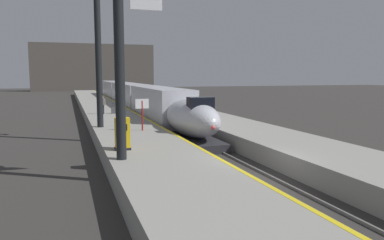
{
  "coord_description": "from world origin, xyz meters",
  "views": [
    {
      "loc": [
        -8.09,
        -14.83,
        4.76
      ],
      "look_at": [
        -0.32,
        8.38,
        1.8
      ],
      "focal_mm": 34.99,
      "sensor_mm": 36.0,
      "label": 1
    }
  ],
  "objects_px": {
    "passenger_near_edge": "(102,104)",
    "rolling_suitcase": "(113,111)",
    "station_column_near": "(120,38)",
    "ticket_machine_yellow": "(122,135)",
    "departure_info_board": "(142,108)",
    "highspeed_train_main": "(133,97)",
    "station_column_mid": "(98,41)"
  },
  "relations": [
    {
      "from": "departure_info_board",
      "to": "station_column_near",
      "type": "bearing_deg",
      "value": -106.7
    },
    {
      "from": "ticket_machine_yellow",
      "to": "station_column_mid",
      "type": "bearing_deg",
      "value": 92.3
    },
    {
      "from": "station_column_near",
      "to": "station_column_mid",
      "type": "relative_size",
      "value": 0.83
    },
    {
      "from": "passenger_near_edge",
      "to": "departure_info_board",
      "type": "height_order",
      "value": "departure_info_board"
    },
    {
      "from": "station_column_near",
      "to": "station_column_mid",
      "type": "height_order",
      "value": "station_column_mid"
    },
    {
      "from": "passenger_near_edge",
      "to": "rolling_suitcase",
      "type": "height_order",
      "value": "passenger_near_edge"
    },
    {
      "from": "station_column_mid",
      "to": "passenger_near_edge",
      "type": "relative_size",
      "value": 6.07
    },
    {
      "from": "station_column_mid",
      "to": "rolling_suitcase",
      "type": "distance_m",
      "value": 10.96
    },
    {
      "from": "passenger_near_edge",
      "to": "rolling_suitcase",
      "type": "relative_size",
      "value": 1.72
    },
    {
      "from": "highspeed_train_main",
      "to": "station_column_mid",
      "type": "xyz_separation_m",
      "value": [
        -5.9,
        -21.22,
        5.19
      ]
    },
    {
      "from": "station_column_near",
      "to": "ticket_machine_yellow",
      "type": "xyz_separation_m",
      "value": [
        0.29,
        2.14,
        -4.54
      ]
    },
    {
      "from": "passenger_near_edge",
      "to": "departure_info_board",
      "type": "distance_m",
      "value": 11.87
    },
    {
      "from": "highspeed_train_main",
      "to": "rolling_suitcase",
      "type": "relative_size",
      "value": 58.89
    },
    {
      "from": "highspeed_train_main",
      "to": "passenger_near_edge",
      "type": "relative_size",
      "value": 34.22
    },
    {
      "from": "passenger_near_edge",
      "to": "rolling_suitcase",
      "type": "distance_m",
      "value": 1.21
    },
    {
      "from": "highspeed_train_main",
      "to": "rolling_suitcase",
      "type": "distance_m",
      "value": 12.76
    },
    {
      "from": "highspeed_train_main",
      "to": "station_column_near",
      "type": "relative_size",
      "value": 6.77
    },
    {
      "from": "ticket_machine_yellow",
      "to": "rolling_suitcase",
      "type": "bearing_deg",
      "value": 84.76
    },
    {
      "from": "station_column_mid",
      "to": "ticket_machine_yellow",
      "type": "bearing_deg",
      "value": -87.7
    },
    {
      "from": "station_column_mid",
      "to": "highspeed_train_main",
      "type": "bearing_deg",
      "value": 74.47
    },
    {
      "from": "station_column_near",
      "to": "ticket_machine_yellow",
      "type": "distance_m",
      "value": 5.02
    },
    {
      "from": "station_column_near",
      "to": "passenger_near_edge",
      "type": "bearing_deg",
      "value": 87.34
    },
    {
      "from": "rolling_suitcase",
      "to": "departure_info_board",
      "type": "relative_size",
      "value": 0.46
    },
    {
      "from": "station_column_mid",
      "to": "departure_info_board",
      "type": "bearing_deg",
      "value": -45.55
    },
    {
      "from": "passenger_near_edge",
      "to": "departure_info_board",
      "type": "xyz_separation_m",
      "value": [
        1.55,
        -11.76,
        0.52
      ]
    },
    {
      "from": "rolling_suitcase",
      "to": "ticket_machine_yellow",
      "type": "relative_size",
      "value": 0.61
    },
    {
      "from": "ticket_machine_yellow",
      "to": "departure_info_board",
      "type": "height_order",
      "value": "departure_info_board"
    },
    {
      "from": "station_column_near",
      "to": "rolling_suitcase",
      "type": "relative_size",
      "value": 8.7
    },
    {
      "from": "departure_info_board",
      "to": "ticket_machine_yellow",
      "type": "bearing_deg",
      "value": -109.67
    },
    {
      "from": "passenger_near_edge",
      "to": "station_column_near",
      "type": "bearing_deg",
      "value": -92.66
    },
    {
      "from": "station_column_near",
      "to": "station_column_mid",
      "type": "bearing_deg",
      "value": 90.31
    },
    {
      "from": "highspeed_train_main",
      "to": "rolling_suitcase",
      "type": "height_order",
      "value": "highspeed_train_main"
    }
  ]
}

